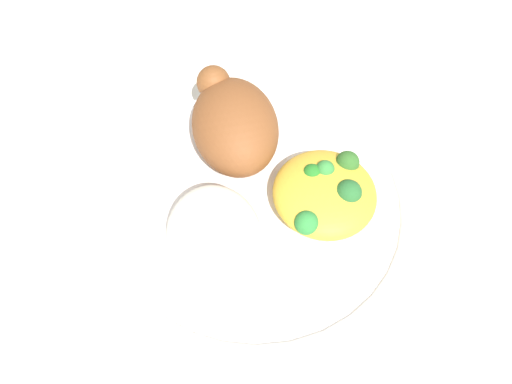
% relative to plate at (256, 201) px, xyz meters
% --- Properties ---
extents(ground_plane, '(2.00, 2.00, 0.00)m').
position_rel_plate_xyz_m(ground_plane, '(0.00, 0.00, -0.01)').
color(ground_plane, silver).
extents(plate, '(0.30, 0.30, 0.01)m').
position_rel_plate_xyz_m(plate, '(0.00, 0.00, 0.00)').
color(plate, white).
rests_on(plate, ground_plane).
extents(roasted_chicken, '(0.13, 0.09, 0.07)m').
position_rel_plate_xyz_m(roasted_chicken, '(0.07, 0.01, 0.04)').
color(roasted_chicken, brown).
rests_on(roasted_chicken, plate).
extents(rice_pile, '(0.10, 0.08, 0.05)m').
position_rel_plate_xyz_m(rice_pile, '(-0.05, 0.05, 0.03)').
color(rice_pile, white).
rests_on(rice_pile, plate).
extents(mac_cheese_with_broccoli, '(0.10, 0.10, 0.04)m').
position_rel_plate_xyz_m(mac_cheese_with_broccoli, '(-0.02, -0.06, 0.02)').
color(mac_cheese_with_broccoli, gold).
rests_on(mac_cheese_with_broccoli, plate).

